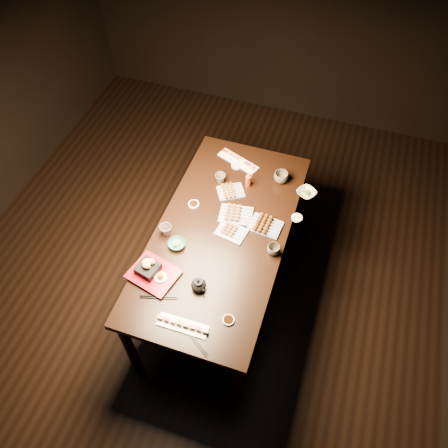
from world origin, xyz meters
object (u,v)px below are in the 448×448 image
(sushi_platter_far, at_px, (238,160))
(edamame_bowl_green, at_px, (177,244))
(sushi_platter_near, at_px, (183,325))
(yakitori_plate_right, at_px, (232,230))
(tempura_tray, at_px, (153,271))
(teacup_far_left, at_px, (220,178))
(yakitori_plate_center, at_px, (236,213))
(condiment_bottle, at_px, (248,180))
(dining_table, at_px, (222,260))
(edamame_bowl_cream, at_px, (306,193))
(yakitori_plate_left, at_px, (231,190))
(teacup_mid_right, at_px, (273,249))
(teapot, at_px, (199,284))
(teacup_near_left, at_px, (166,230))
(teacup_far_right, at_px, (281,177))

(sushi_platter_far, distance_m, edamame_bowl_green, 0.92)
(sushi_platter_near, height_order, yakitori_plate_right, yakitori_plate_right)
(tempura_tray, bearing_deg, teacup_far_left, 94.89)
(teacup_far_left, bearing_deg, yakitori_plate_right, -62.12)
(sushi_platter_far, height_order, tempura_tray, tempura_tray)
(yakitori_plate_center, xyz_separation_m, condiment_bottle, (-0.00, 0.31, 0.04))
(dining_table, xyz_separation_m, tempura_tray, (-0.31, -0.48, 0.43))
(sushi_platter_far, relative_size, edamame_bowl_cream, 2.62)
(dining_table, distance_m, teacup_far_left, 0.63)
(yakitori_plate_left, relative_size, condiment_bottle, 1.43)
(edamame_bowl_cream, distance_m, teacup_mid_right, 0.60)
(dining_table, bearing_deg, teacup_mid_right, 5.05)
(teapot, bearing_deg, yakitori_plate_left, 127.04)
(edamame_bowl_green, relative_size, teacup_near_left, 1.39)
(dining_table, bearing_deg, sushi_platter_far, 111.76)
(teacup_mid_right, bearing_deg, teacup_far_right, 99.68)
(sushi_platter_far, bearing_deg, dining_table, 119.61)
(yakitori_plate_center, bearing_deg, condiment_bottle, 81.82)
(edamame_bowl_cream, relative_size, teapot, 1.16)
(sushi_platter_near, height_order, sushi_platter_far, sushi_platter_far)
(yakitori_plate_center, relative_size, tempura_tray, 0.78)
(yakitori_plate_left, bearing_deg, condiment_bottle, 14.94)
(teacup_near_left, height_order, teacup_far_right, teacup_far_right)
(teacup_mid_right, relative_size, teacup_far_left, 1.08)
(sushi_platter_far, relative_size, teapot, 3.04)
(edamame_bowl_cream, bearing_deg, sushi_platter_near, -110.88)
(teacup_far_right, bearing_deg, sushi_platter_far, 165.35)
(teacup_mid_right, bearing_deg, sushi_platter_far, 122.66)
(teacup_far_right, distance_m, condiment_bottle, 0.26)
(teacup_near_left, xyz_separation_m, teacup_far_right, (0.64, 0.74, 0.00))
(sushi_platter_far, bearing_deg, edamame_bowl_green, 102.06)
(tempura_tray, distance_m, teacup_mid_right, 0.81)
(sushi_platter_near, bearing_deg, dining_table, 89.71)
(sushi_platter_far, xyz_separation_m, yakitori_plate_left, (0.04, -0.33, 0.00))
(tempura_tray, height_order, teacup_far_right, tempura_tray)
(teacup_mid_right, xyz_separation_m, condiment_bottle, (-0.34, 0.53, 0.03))
(sushi_platter_far, distance_m, yakitori_plate_center, 0.55)
(teacup_near_left, xyz_separation_m, teacup_far_left, (0.20, 0.58, -0.00))
(yakitori_plate_center, distance_m, teacup_near_left, 0.51)
(teacup_near_left, height_order, teacup_far_left, teacup_near_left)
(teacup_far_left, relative_size, teapot, 0.71)
(teacup_near_left, relative_size, teacup_mid_right, 0.97)
(yakitori_plate_left, distance_m, teacup_mid_right, 0.61)
(dining_table, bearing_deg, yakitori_plate_center, 86.29)
(dining_table, xyz_separation_m, condiment_bottle, (0.05, 0.47, 0.44))
(teacup_far_left, height_order, teacup_far_right, teacup_far_right)
(edamame_bowl_cream, bearing_deg, teapot, -115.90)
(edamame_bowl_cream, bearing_deg, condiment_bottle, -173.07)
(yakitori_plate_center, bearing_deg, teapot, -102.42)
(yakitori_plate_center, xyz_separation_m, teapot, (-0.05, -0.64, 0.02))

